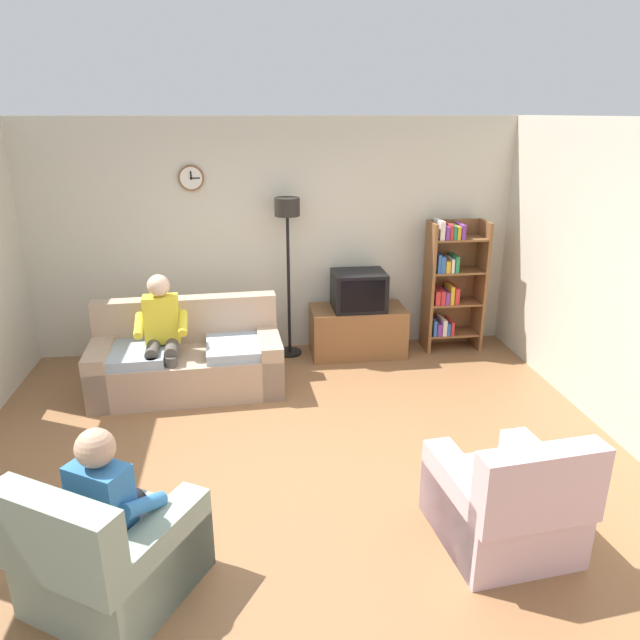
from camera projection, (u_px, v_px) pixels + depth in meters
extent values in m
plane|color=#8C603D|center=(299.00, 464.00, 4.82)|extent=(12.00, 12.00, 0.00)
cube|color=beige|center=(276.00, 237.00, 6.85)|extent=(6.20, 0.12, 2.70)
cylinder|color=brown|center=(191.00, 178.00, 6.43)|extent=(0.28, 0.03, 0.28)
cylinder|color=white|center=(191.00, 178.00, 6.41)|extent=(0.24, 0.01, 0.24)
cube|color=black|center=(191.00, 175.00, 6.40)|extent=(0.02, 0.01, 0.09)
cube|color=black|center=(195.00, 178.00, 6.41)|extent=(0.11, 0.01, 0.01)
cube|color=tan|center=(188.00, 372.00, 6.03)|extent=(1.94, 0.93, 0.42)
cube|color=tan|center=(186.00, 319.00, 6.21)|extent=(1.91, 0.29, 0.48)
cube|color=tan|center=(269.00, 360.00, 6.14)|extent=(0.26, 0.85, 0.56)
cube|color=tan|center=(102.00, 372.00, 5.87)|extent=(0.26, 0.85, 0.56)
cube|color=#9EADBC|center=(236.00, 347.00, 5.98)|extent=(0.63, 0.71, 0.10)
cube|color=#9EADBC|center=(135.00, 354.00, 5.81)|extent=(0.63, 0.71, 0.10)
cube|color=brown|center=(357.00, 331.00, 6.93)|extent=(1.10, 0.56, 0.57)
cube|color=black|center=(353.00, 321.00, 7.17)|extent=(1.10, 0.04, 0.03)
cube|color=black|center=(359.00, 290.00, 6.75)|extent=(0.60, 0.48, 0.44)
cube|color=black|center=(363.00, 297.00, 6.52)|extent=(0.50, 0.01, 0.36)
cube|color=brown|center=(428.00, 288.00, 6.92)|extent=(0.04, 0.36, 1.55)
cube|color=brown|center=(480.00, 286.00, 7.00)|extent=(0.04, 0.36, 1.55)
cube|color=brown|center=(450.00, 283.00, 7.12)|extent=(0.64, 0.02, 1.55)
cube|color=brown|center=(451.00, 332.00, 7.16)|extent=(0.60, 0.34, 0.02)
cube|color=#2D59A5|center=(432.00, 325.00, 7.07)|extent=(0.04, 0.28, 0.19)
cube|color=#72338C|center=(436.00, 327.00, 7.09)|extent=(0.06, 0.28, 0.15)
cube|color=silver|center=(442.00, 325.00, 7.09)|extent=(0.05, 0.28, 0.19)
cube|color=#2D59A5|center=(445.00, 327.00, 7.10)|extent=(0.04, 0.28, 0.15)
cube|color=red|center=(449.00, 326.00, 7.10)|extent=(0.04, 0.28, 0.16)
cube|color=brown|center=(453.00, 302.00, 7.03)|extent=(0.60, 0.34, 0.02)
cube|color=red|center=(435.00, 296.00, 6.95)|extent=(0.05, 0.28, 0.17)
cube|color=red|center=(440.00, 295.00, 6.95)|extent=(0.05, 0.28, 0.17)
cube|color=#72338C|center=(444.00, 296.00, 6.96)|extent=(0.05, 0.28, 0.15)
cube|color=gold|center=(449.00, 293.00, 6.96)|extent=(0.04, 0.28, 0.22)
cube|color=red|center=(454.00, 294.00, 6.97)|extent=(0.05, 0.28, 0.19)
cube|color=brown|center=(456.00, 271.00, 6.90)|extent=(0.60, 0.34, 0.02)
cube|color=#2D59A5|center=(436.00, 262.00, 6.81)|extent=(0.03, 0.28, 0.22)
cube|color=#2D59A5|center=(440.00, 263.00, 6.82)|extent=(0.05, 0.28, 0.19)
cube|color=gold|center=(445.00, 265.00, 6.83)|extent=(0.05, 0.28, 0.14)
cube|color=silver|center=(449.00, 264.00, 6.84)|extent=(0.03, 0.28, 0.16)
cube|color=#267F4C|center=(454.00, 262.00, 6.84)|extent=(0.04, 0.28, 0.19)
cube|color=brown|center=(458.00, 238.00, 6.77)|extent=(0.60, 0.34, 0.02)
cube|color=silver|center=(439.00, 229.00, 6.68)|extent=(0.05, 0.28, 0.21)
cube|color=#72338C|center=(444.00, 232.00, 6.70)|extent=(0.05, 0.28, 0.15)
cube|color=red|center=(448.00, 231.00, 6.70)|extent=(0.03, 0.28, 0.17)
cube|color=#267F4C|center=(452.00, 231.00, 6.71)|extent=(0.04, 0.28, 0.15)
cube|color=gold|center=(455.00, 231.00, 6.71)|extent=(0.04, 0.28, 0.15)
cube|color=#72338C|center=(460.00, 231.00, 6.72)|extent=(0.05, 0.28, 0.16)
cylinder|color=black|center=(290.00, 352.00, 7.02)|extent=(0.28, 0.28, 0.03)
cylinder|color=black|center=(289.00, 285.00, 6.74)|extent=(0.04, 0.04, 1.70)
cylinder|color=black|center=(287.00, 207.00, 6.44)|extent=(0.28, 0.28, 0.20)
cube|color=gray|center=(118.00, 563.00, 3.49)|extent=(1.12, 1.13, 0.40)
cube|color=gray|center=(57.00, 540.00, 3.02)|extent=(0.78, 0.57, 0.50)
cube|color=gray|center=(80.00, 535.00, 3.60)|extent=(0.59, 0.79, 0.56)
cube|color=gray|center=(159.00, 565.00, 3.36)|extent=(0.59, 0.79, 0.56)
cube|color=beige|center=(500.00, 512.00, 3.93)|extent=(0.88, 0.92, 0.40)
cube|color=beige|center=(540.00, 487.00, 3.44)|extent=(0.81, 0.26, 0.50)
cube|color=beige|center=(458.00, 506.00, 3.86)|extent=(0.28, 0.82, 0.56)
cube|color=beige|center=(539.00, 493.00, 3.99)|extent=(0.28, 0.82, 0.56)
cube|color=yellow|center=(162.00, 319.00, 5.86)|extent=(0.35, 0.22, 0.48)
sphere|color=beige|center=(158.00, 286.00, 5.73)|extent=(0.22, 0.22, 0.22)
cylinder|color=#4C4742|center=(172.00, 348.00, 5.78)|extent=(0.15, 0.39, 0.13)
cylinder|color=#4C4742|center=(153.00, 349.00, 5.75)|extent=(0.15, 0.39, 0.13)
cylinder|color=#4C4742|center=(173.00, 382.00, 5.69)|extent=(0.11, 0.11, 0.52)
cylinder|color=#4C4742|center=(154.00, 383.00, 5.66)|extent=(0.11, 0.11, 0.52)
cylinder|color=yellow|center=(183.00, 323.00, 5.81)|extent=(0.11, 0.33, 0.20)
cylinder|color=yellow|center=(139.00, 325.00, 5.74)|extent=(0.11, 0.33, 0.20)
cube|color=#3372B2|center=(102.00, 503.00, 3.29)|extent=(0.39, 0.35, 0.48)
sphere|color=tan|center=(95.00, 448.00, 3.18)|extent=(0.22, 0.22, 0.22)
cylinder|color=black|center=(118.00, 514.00, 3.57)|extent=(0.31, 0.39, 0.13)
cylinder|color=black|center=(142.00, 522.00, 3.50)|extent=(0.31, 0.39, 0.13)
cylinder|color=black|center=(143.00, 525.00, 3.81)|extent=(0.15, 0.15, 0.40)
cylinder|color=black|center=(165.00, 533.00, 3.74)|extent=(0.15, 0.15, 0.40)
cylinder|color=#3372B2|center=(87.00, 487.00, 3.47)|extent=(0.25, 0.33, 0.20)
cylinder|color=#3372B2|center=(144.00, 505.00, 3.30)|extent=(0.25, 0.33, 0.20)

